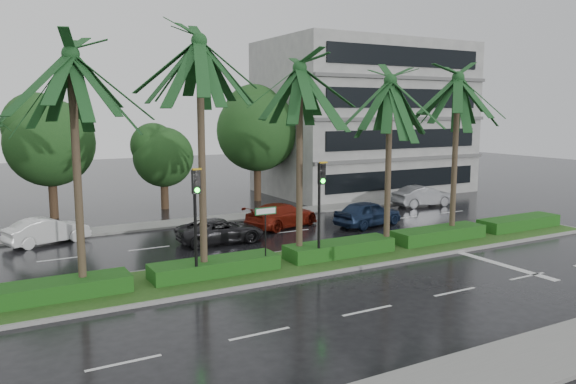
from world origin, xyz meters
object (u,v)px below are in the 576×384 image
car_red (282,215)px  car_blue (368,213)px  signal_median_left (196,208)px  car_white (47,231)px  street_sign (266,223)px  car_grey (424,196)px  car_darkgrey (221,230)px

car_red → car_blue: (4.50, -2.11, 0.05)m
signal_median_left → car_white: (-4.15, 10.16, -2.34)m
street_sign → car_grey: 19.37m
car_blue → car_grey: car_blue is taller
signal_median_left → street_sign: size_ratio=1.68×
car_darkgrey → signal_median_left: bearing=152.4°
car_white → car_blue: size_ratio=0.92×
car_red → car_blue: bearing=-134.3°
signal_median_left → car_grey: signal_median_left is taller
car_red → car_grey: bearing=-102.5°
car_blue → car_grey: bearing=-75.0°
signal_median_left → car_blue: bearing=25.1°
street_sign → car_white: 12.37m
car_white → street_sign: bearing=-162.0°
car_blue → car_grey: (7.50, 3.51, -0.03)m
car_white → car_blue: (16.65, -4.31, 0.08)m
street_sign → car_red: bearing=57.3°
signal_median_left → car_blue: signal_median_left is taller
car_grey → car_red: bearing=103.1°
car_white → car_grey: size_ratio=0.92×
signal_median_left → car_red: (8.00, 7.96, -2.30)m
car_white → car_grey: 24.17m
street_sign → car_red: (5.00, 7.78, -1.43)m
signal_median_left → car_white: 11.23m
car_white → signal_median_left: bearing=-175.4°
car_white → car_red: 12.35m
signal_median_left → car_grey: size_ratio=1.01×
car_blue → car_red: bearing=54.8°
car_darkgrey → car_red: (4.50, 1.79, 0.08)m
car_white → car_blue: bearing=-122.1°
street_sign → car_blue: bearing=30.8°
signal_median_left → street_sign: signal_median_left is taller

